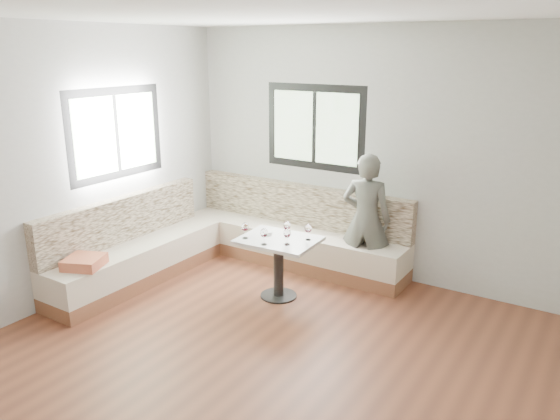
% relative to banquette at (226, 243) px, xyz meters
% --- Properties ---
extents(room, '(5.01, 5.01, 2.81)m').
position_rel_banquette_xyz_m(room, '(1.51, -1.55, 1.08)').
color(room, brown).
rests_on(room, ground).
extents(banquette, '(2.90, 2.80, 0.95)m').
position_rel_banquette_xyz_m(banquette, '(0.00, 0.00, 0.00)').
color(banquette, brown).
rests_on(banquette, ground).
extents(table, '(0.83, 0.66, 0.65)m').
position_rel_banquette_xyz_m(table, '(0.92, -0.28, 0.16)').
color(table, black).
rests_on(table, ground).
extents(person, '(0.60, 0.45, 1.48)m').
position_rel_banquette_xyz_m(person, '(1.52, 0.56, 0.41)').
color(person, '#53544C').
rests_on(person, ground).
extents(olive_ramekin, '(0.09, 0.09, 0.04)m').
position_rel_banquette_xyz_m(olive_ramekin, '(0.76, -0.24, 0.34)').
color(olive_ramekin, white).
rests_on(olive_ramekin, table).
extents(wine_glass_a, '(0.08, 0.08, 0.17)m').
position_rel_banquette_xyz_m(wine_glass_a, '(0.62, -0.46, 0.44)').
color(wine_glass_a, white).
rests_on(wine_glass_a, table).
extents(wine_glass_b, '(0.08, 0.08, 0.17)m').
position_rel_banquette_xyz_m(wine_glass_b, '(0.90, -0.51, 0.44)').
color(wine_glass_b, white).
rests_on(wine_glass_b, table).
extents(wine_glass_c, '(0.08, 0.08, 0.17)m').
position_rel_banquette_xyz_m(wine_glass_c, '(1.09, -0.39, 0.44)').
color(wine_glass_c, white).
rests_on(wine_glass_c, table).
extents(wine_glass_d, '(0.08, 0.08, 0.17)m').
position_rel_banquette_xyz_m(wine_glass_d, '(0.96, -0.19, 0.44)').
color(wine_glass_d, white).
rests_on(wine_glass_d, table).
extents(wine_glass_e, '(0.08, 0.08, 0.17)m').
position_rel_banquette_xyz_m(wine_glass_e, '(1.20, -0.15, 0.44)').
color(wine_glass_e, white).
rests_on(wine_glass_e, table).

